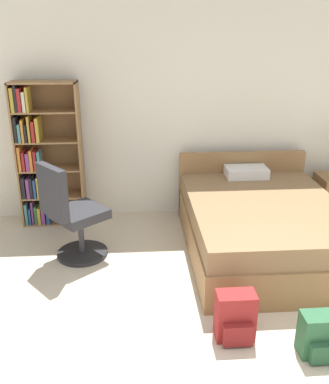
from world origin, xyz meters
The scene contains 6 objects.
wall_back centered at (0.00, 3.23, 1.30)m, with size 9.00×0.06×2.60m.
bookshelf centered at (-2.00, 2.99, 0.85)m, with size 0.76×0.31×1.73m.
bed centered at (0.46, 2.09, 0.30)m, with size 1.58×2.10×0.84m.
office_chair centered at (-1.55, 2.05, 0.49)m, with size 0.72×0.71×1.07m.
backpack_green centered at (0.46, 0.47, 0.16)m, with size 0.31×0.23×0.34m.
backpack_red centered at (-0.14, 0.69, 0.19)m, with size 0.30×0.24×0.40m.
Camera 1 is at (-0.89, -2.00, 2.31)m, focal length 40.00 mm.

